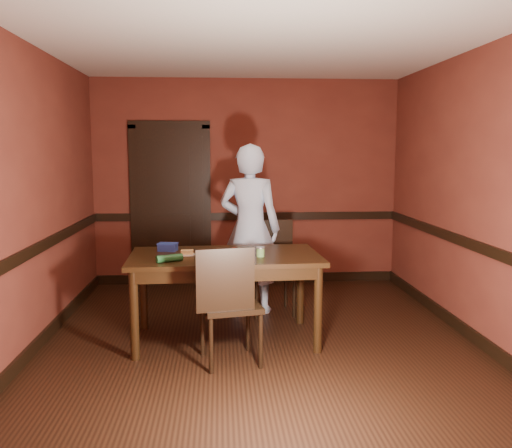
{
  "coord_description": "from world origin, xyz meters",
  "views": [
    {
      "loc": [
        -0.35,
        -4.92,
        1.76
      ],
      "look_at": [
        0.0,
        0.35,
        1.05
      ],
      "focal_mm": 38.0,
      "sensor_mm": 36.0,
      "label": 1
    }
  ],
  "objects": [
    {
      "name": "wall_left",
      "position": [
        -2.0,
        0.0,
        1.35
      ],
      "size": [
        0.02,
        4.5,
        2.7
      ],
      "primitive_type": "cube",
      "color": "maroon",
      "rests_on": "ground"
    },
    {
      "name": "wrapped_veg",
      "position": [
        -0.79,
        -0.31,
        0.85
      ],
      "size": [
        0.24,
        0.16,
        0.06
      ],
      "primitive_type": "cylinder",
      "rotation": [
        0.0,
        1.57,
        0.45
      ],
      "color": "#1B5225",
      "rests_on": "dining_table"
    },
    {
      "name": "dado_back",
      "position": [
        0.0,
        2.23,
        0.9
      ],
      "size": [
        4.0,
        0.03,
        0.1
      ],
      "primitive_type": "cube",
      "color": "black",
      "rests_on": "ground"
    },
    {
      "name": "person",
      "position": [
        -0.03,
        0.93,
        0.92
      ],
      "size": [
        0.77,
        0.61,
        1.84
      ],
      "primitive_type": "imported",
      "rotation": [
        0.0,
        0.0,
        2.85
      ],
      "color": "silver",
      "rests_on": "floor"
    },
    {
      "name": "dado_left",
      "position": [
        -1.99,
        0.0,
        0.9
      ],
      "size": [
        0.03,
        4.5,
        0.1
      ],
      "primitive_type": "cube",
      "color": "black",
      "rests_on": "ground"
    },
    {
      "name": "wall_back",
      "position": [
        0.0,
        2.25,
        1.35
      ],
      "size": [
        4.0,
        0.02,
        2.7
      ],
      "primitive_type": "cube",
      "color": "maroon",
      "rests_on": "ground"
    },
    {
      "name": "cheese_saucer",
      "position": [
        -0.66,
        -0.01,
        0.83
      ],
      "size": [
        0.15,
        0.15,
        0.05
      ],
      "rotation": [
        0.0,
        0.0,
        -0.36
      ],
      "color": "white",
      "rests_on": "dining_table"
    },
    {
      "name": "wall_front",
      "position": [
        0.0,
        -2.25,
        1.35
      ],
      "size": [
        4.0,
        0.02,
        2.7
      ],
      "primitive_type": "cube",
      "color": "maroon",
      "rests_on": "ground"
    },
    {
      "name": "dado_right",
      "position": [
        1.99,
        0.0,
        0.9
      ],
      "size": [
        0.03,
        4.5,
        0.1
      ],
      "primitive_type": "cube",
      "color": "black",
      "rests_on": "ground"
    },
    {
      "name": "chair_far",
      "position": [
        0.21,
        0.83,
        0.5
      ],
      "size": [
        0.51,
        0.51,
        1.0
      ],
      "primitive_type": null,
      "rotation": [
        0.0,
        0.0,
        0.1
      ],
      "color": "black",
      "rests_on": "floor"
    },
    {
      "name": "chair_near",
      "position": [
        -0.27,
        -0.54,
        0.5
      ],
      "size": [
        0.55,
        0.55,
        1.01
      ],
      "primitive_type": null,
      "rotation": [
        0.0,
        0.0,
        3.34
      ],
      "color": "black",
      "rests_on": "floor"
    },
    {
      "name": "ceiling",
      "position": [
        0.0,
        0.0,
        2.7
      ],
      "size": [
        4.0,
        4.5,
        0.01
      ],
      "primitive_type": "cube",
      "color": "silver",
      "rests_on": "ground"
    },
    {
      "name": "sauce_jar",
      "position": [
        0.01,
        -0.13,
        0.86
      ],
      "size": [
        0.08,
        0.08,
        0.09
      ],
      "rotation": [
        0.0,
        0.0,
        0.28
      ],
      "color": "#5C8441",
      "rests_on": "dining_table"
    },
    {
      "name": "baseboard_back",
      "position": [
        0.0,
        2.23,
        0.06
      ],
      "size": [
        4.0,
        0.03,
        0.12
      ],
      "primitive_type": "cube",
      "color": "black",
      "rests_on": "ground"
    },
    {
      "name": "baseboard_right",
      "position": [
        1.99,
        0.0,
        0.06
      ],
      "size": [
        0.03,
        4.5,
        0.12
      ],
      "primitive_type": "cube",
      "color": "black",
      "rests_on": "ground"
    },
    {
      "name": "dining_table",
      "position": [
        -0.31,
        0.0,
        0.41
      ],
      "size": [
        1.78,
        1.05,
        0.82
      ],
      "primitive_type": "cube",
      "rotation": [
        0.0,
        0.0,
        0.04
      ],
      "color": "black",
      "rests_on": "floor"
    },
    {
      "name": "sandwich_plate",
      "position": [
        -0.2,
        -0.0,
        0.83
      ],
      "size": [
        0.24,
        0.24,
        0.06
      ],
      "rotation": [
        0.0,
        0.0,
        -0.38
      ],
      "color": "white",
      "rests_on": "dining_table"
    },
    {
      "name": "baseboard_left",
      "position": [
        -1.99,
        0.0,
        0.06
      ],
      "size": [
        0.03,
        4.5,
        0.12
      ],
      "primitive_type": "cube",
      "color": "black",
      "rests_on": "ground"
    },
    {
      "name": "food_tub",
      "position": [
        -0.85,
        0.21,
        0.85
      ],
      "size": [
        0.2,
        0.16,
        0.08
      ],
      "rotation": [
        0.0,
        0.0,
        -0.2
      ],
      "color": "#2A45B8",
      "rests_on": "dining_table"
    },
    {
      "name": "door",
      "position": [
        -1.0,
        2.22,
        1.09
      ],
      "size": [
        1.05,
        0.07,
        2.2
      ],
      "color": "black",
      "rests_on": "ground"
    },
    {
      "name": "wall_right",
      "position": [
        2.0,
        0.0,
        1.35
      ],
      "size": [
        0.02,
        4.5,
        2.7
      ],
      "primitive_type": "cube",
      "color": "maroon",
      "rests_on": "ground"
    },
    {
      "name": "floor",
      "position": [
        0.0,
        0.0,
        0.0
      ],
      "size": [
        4.0,
        4.5,
        0.01
      ],
      "primitive_type": "cube",
      "color": "black",
      "rests_on": "ground"
    }
  ]
}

